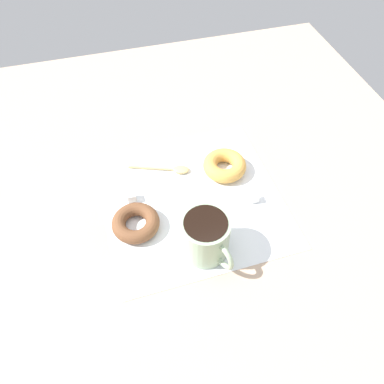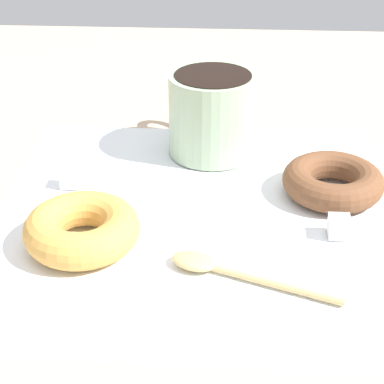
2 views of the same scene
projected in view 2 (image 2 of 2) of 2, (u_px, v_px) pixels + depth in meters
ground_plane at (220, 231)px, 56.47cm from camera, size 120.00×120.00×2.00cm
napkin at (192, 213)px, 56.88cm from camera, size 36.59×36.59×0.30cm
coffee_cup at (208, 112)px, 65.15cm from camera, size 11.79×8.89×8.43cm
donut_near_cup at (77, 229)px, 51.66cm from camera, size 9.42×9.42×3.04cm
donut_far at (329, 181)px, 58.86cm from camera, size 9.28×9.28×2.70cm
spoon at (212, 267)px, 49.03cm from camera, size 6.16×13.19×0.90cm
sugar_cube at (335, 226)px, 53.11cm from camera, size 1.75×1.75×1.75cm
sugar_cube_extra at (66, 178)px, 60.47cm from camera, size 1.63×1.63×1.63cm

